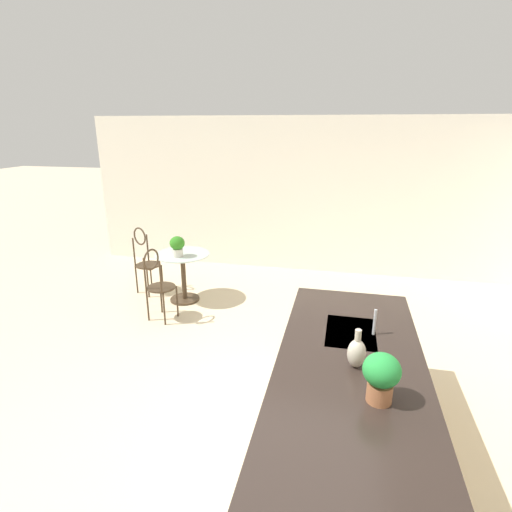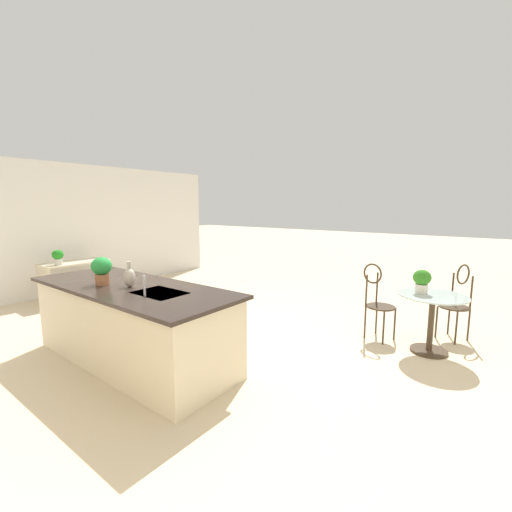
{
  "view_description": "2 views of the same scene",
  "coord_description": "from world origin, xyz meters",
  "px_view_note": "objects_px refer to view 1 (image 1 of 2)",
  "views": [
    {
      "loc": [
        2.79,
        0.73,
        2.54
      ],
      "look_at": [
        -1.63,
        -0.26,
        1.06
      ],
      "focal_mm": 28.14,
      "sensor_mm": 36.0,
      "label": 1
    },
    {
      "loc": [
        -3.19,
        3.01,
        1.83
      ],
      "look_at": [
        -0.55,
        -0.44,
        1.19
      ],
      "focal_mm": 23.85,
      "sensor_mm": 36.0,
      "label": 2
    }
  ],
  "objects_px": {
    "bistro_table": "(183,272)",
    "chair_by_island": "(145,257)",
    "chair_near_window": "(158,281)",
    "vase_on_counter": "(357,353)",
    "potted_plant_on_table": "(177,245)",
    "potted_plant_counter_near": "(381,375)"
  },
  "relations": [
    {
      "from": "bistro_table",
      "to": "chair_by_island",
      "type": "height_order",
      "value": "chair_by_island"
    },
    {
      "from": "bistro_table",
      "to": "potted_plant_on_table",
      "type": "distance_m",
      "value": 0.49
    },
    {
      "from": "chair_near_window",
      "to": "vase_on_counter",
      "type": "relative_size",
      "value": 3.62
    },
    {
      "from": "chair_by_island",
      "to": "vase_on_counter",
      "type": "bearing_deg",
      "value": 47.46
    },
    {
      "from": "chair_near_window",
      "to": "potted_plant_counter_near",
      "type": "bearing_deg",
      "value": 48.26
    },
    {
      "from": "potted_plant_on_table",
      "to": "vase_on_counter",
      "type": "bearing_deg",
      "value": 43.68
    },
    {
      "from": "bistro_table",
      "to": "vase_on_counter",
      "type": "bearing_deg",
      "value": 42.08
    },
    {
      "from": "potted_plant_counter_near",
      "to": "vase_on_counter",
      "type": "relative_size",
      "value": 1.12
    },
    {
      "from": "chair_by_island",
      "to": "potted_plant_counter_near",
      "type": "xyz_separation_m",
      "value": [
        3.23,
        3.28,
        0.53
      ]
    },
    {
      "from": "chair_near_window",
      "to": "potted_plant_counter_near",
      "type": "distance_m",
      "value": 3.57
    },
    {
      "from": "potted_plant_counter_near",
      "to": "vase_on_counter",
      "type": "distance_m",
      "value": 0.38
    },
    {
      "from": "chair_by_island",
      "to": "vase_on_counter",
      "type": "xyz_separation_m",
      "value": [
        2.88,
        3.14,
        0.46
      ]
    },
    {
      "from": "chair_near_window",
      "to": "vase_on_counter",
      "type": "xyz_separation_m",
      "value": [
        2.0,
        2.5,
        0.46
      ]
    },
    {
      "from": "bistro_table",
      "to": "potted_plant_on_table",
      "type": "xyz_separation_m",
      "value": [
        0.14,
        -0.01,
        0.47
      ]
    },
    {
      "from": "chair_by_island",
      "to": "potted_plant_counter_near",
      "type": "height_order",
      "value": "potted_plant_counter_near"
    },
    {
      "from": "chair_by_island",
      "to": "potted_plant_on_table",
      "type": "relative_size",
      "value": 3.47
    },
    {
      "from": "bistro_table",
      "to": "chair_by_island",
      "type": "relative_size",
      "value": 0.77
    },
    {
      "from": "bistro_table",
      "to": "chair_near_window",
      "type": "distance_m",
      "value": 0.71
    },
    {
      "from": "bistro_table",
      "to": "potted_plant_on_table",
      "type": "bearing_deg",
      "value": -2.72
    },
    {
      "from": "chair_near_window",
      "to": "chair_by_island",
      "type": "xyz_separation_m",
      "value": [
        -0.88,
        -0.64,
        0.0
      ]
    },
    {
      "from": "bistro_table",
      "to": "chair_by_island",
      "type": "distance_m",
      "value": 0.74
    },
    {
      "from": "chair_near_window",
      "to": "potted_plant_on_table",
      "type": "relative_size",
      "value": 3.47
    }
  ]
}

